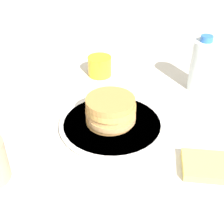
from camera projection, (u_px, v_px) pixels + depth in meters
name	position (u px, v px, depth m)	size (l,w,h in m)	color
ground_plane	(114.00, 119.00, 0.88)	(4.00, 4.00, 0.00)	silver
plate	(112.00, 124.00, 0.85)	(0.29, 0.29, 0.01)	white
pancake_stack	(111.00, 111.00, 0.83)	(0.13, 0.14, 0.08)	#C38C49
juice_glass	(100.00, 66.00, 1.08)	(0.08, 0.08, 0.07)	yellow
water_bottle_near	(202.00, 65.00, 0.97)	(0.07, 0.07, 0.18)	silver
napkin	(214.00, 167.00, 0.71)	(0.17, 0.14, 0.02)	#E5D166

